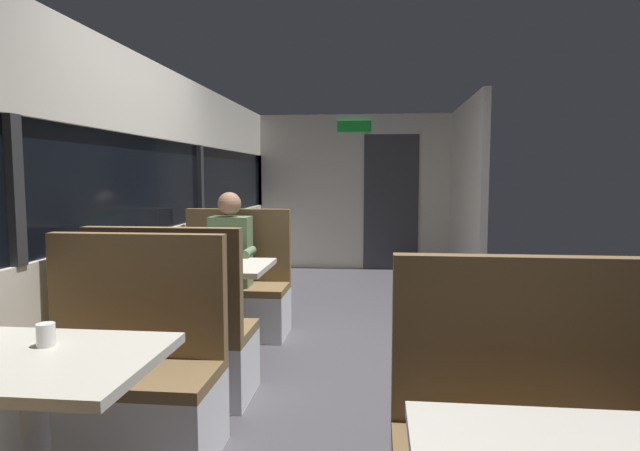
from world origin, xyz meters
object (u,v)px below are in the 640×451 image
object	(u,v)px
dining_table_mid_window	(209,277)
seated_passenger	(232,275)
bench_mid_window_facing_entry	(234,297)
bench_near_window_facing_entry	(125,390)
coffee_cup_primary	(46,335)
dining_table_near_window	(34,383)
bench_mid_window_facing_end	(175,347)

from	to	relation	value
dining_table_mid_window	seated_passenger	distance (m)	0.64
dining_table_mid_window	bench_mid_window_facing_entry	world-z (taller)	bench_mid_window_facing_entry
bench_near_window_facing_entry	seated_passenger	xyz separation A→B (m)	(0.00, 2.00, 0.21)
bench_near_window_facing_entry	coffee_cup_primary	world-z (taller)	bench_near_window_facing_entry
dining_table_near_window	bench_near_window_facing_entry	world-z (taller)	bench_near_window_facing_entry
dining_table_mid_window	dining_table_near_window	bearing A→B (deg)	-90.00
dining_table_near_window	bench_mid_window_facing_entry	xyz separation A→B (m)	(0.00, 2.77, -0.31)
bench_near_window_facing_entry	dining_table_near_window	bearing A→B (deg)	-90.00
bench_mid_window_facing_entry	coffee_cup_primary	size ratio (longest dim) A/B	12.22
dining_table_near_window	bench_mid_window_facing_entry	distance (m)	2.79
coffee_cup_primary	bench_mid_window_facing_end	bearing A→B (deg)	89.06
seated_passenger	dining_table_near_window	bearing A→B (deg)	-90.00
coffee_cup_primary	dining_table_near_window	bearing A→B (deg)	-79.87
bench_mid_window_facing_end	bench_mid_window_facing_entry	bearing A→B (deg)	90.00
bench_near_window_facing_entry	bench_mid_window_facing_end	bearing A→B (deg)	90.00
dining_table_mid_window	bench_mid_window_facing_end	size ratio (longest dim) A/B	0.82
bench_mid_window_facing_entry	dining_table_near_window	bearing A→B (deg)	-90.00
dining_table_near_window	coffee_cup_primary	xyz separation A→B (m)	(-0.02, 0.12, 0.15)
seated_passenger	coffee_cup_primary	xyz separation A→B (m)	(-0.02, -2.58, 0.25)
dining_table_near_window	coffee_cup_primary	world-z (taller)	coffee_cup_primary
bench_near_window_facing_entry	bench_mid_window_facing_end	distance (m)	0.67
bench_mid_window_facing_end	seated_passenger	size ratio (longest dim) A/B	0.87
bench_mid_window_facing_end	coffee_cup_primary	distance (m)	1.34
dining_table_mid_window	coffee_cup_primary	xyz separation A→B (m)	(-0.02, -1.96, 0.15)
bench_near_window_facing_entry	seated_passenger	distance (m)	2.01
dining_table_mid_window	seated_passenger	bearing A→B (deg)	90.00
dining_table_mid_window	coffee_cup_primary	world-z (taller)	coffee_cup_primary
bench_near_window_facing_entry	seated_passenger	size ratio (longest dim) A/B	0.87
bench_near_window_facing_entry	bench_mid_window_facing_entry	size ratio (longest dim) A/B	1.00
bench_near_window_facing_entry	dining_table_mid_window	xyz separation A→B (m)	(0.00, 1.37, 0.31)
bench_mid_window_facing_entry	seated_passenger	distance (m)	0.22
dining_table_near_window	seated_passenger	world-z (taller)	seated_passenger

